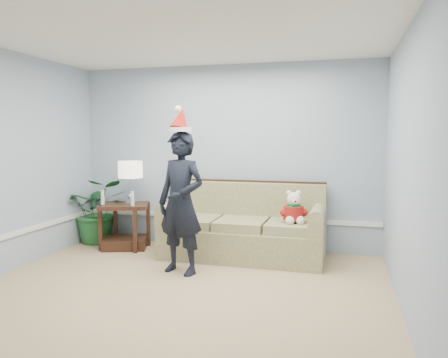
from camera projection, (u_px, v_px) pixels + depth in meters
name	position (u px, v px, depth m)	size (l,w,h in m)	color
room_shell	(156.00, 169.00, 4.06)	(4.54, 5.04, 2.74)	tan
wainscot_trim	(110.00, 231.00, 5.58)	(4.49, 4.99, 0.06)	white
sofa	(244.00, 230.00, 6.02)	(2.20, 0.96, 1.03)	#5E6730
side_table	(125.00, 231.00, 6.49)	(0.84, 0.77, 0.66)	#3B1F15
table_lamp	(130.00, 171.00, 6.40)	(0.36, 0.36, 0.63)	silver
candle_pair	(117.00, 199.00, 6.31)	(0.53, 0.05, 0.21)	silver
houseplant	(98.00, 210.00, 6.82)	(0.92, 0.79, 1.02)	#1F612D
man	(181.00, 203.00, 5.24)	(0.63, 0.41, 1.72)	black
santa_hat	(181.00, 121.00, 5.17)	(0.34, 0.37, 0.31)	white
teddy_bear	(293.00, 211.00, 5.65)	(0.33, 0.34, 0.43)	white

